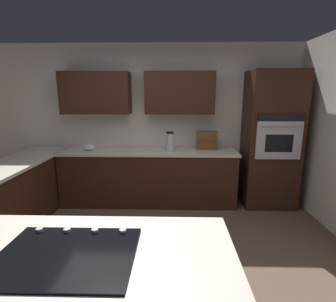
% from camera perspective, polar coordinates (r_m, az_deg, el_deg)
% --- Properties ---
extents(ground_plane, '(14.00, 14.00, 0.00)m').
position_cam_1_polar(ground_plane, '(2.88, -5.75, -25.49)').
color(ground_plane, brown).
extents(wall_back, '(6.00, 0.44, 2.60)m').
position_cam_1_polar(wall_back, '(4.33, -3.70, 7.88)').
color(wall_back, white).
rests_on(wall_back, ground).
extents(lower_cabinets_back, '(2.80, 0.60, 0.86)m').
position_cam_1_polar(lower_cabinets_back, '(4.21, -4.36, -6.08)').
color(lower_cabinets_back, '#381E14').
rests_on(lower_cabinets_back, ground).
extents(countertop_back, '(2.84, 0.64, 0.04)m').
position_cam_1_polar(countertop_back, '(4.09, -4.47, -0.09)').
color(countertop_back, silver).
rests_on(countertop_back, lower_cabinets_back).
extents(island_top, '(1.91, 0.94, 0.04)m').
position_cam_1_polar(island_top, '(1.62, -22.04, -21.79)').
color(island_top, silver).
rests_on(island_top, island_base).
extents(wall_oven, '(0.80, 0.66, 2.14)m').
position_cam_1_polar(wall_oven, '(4.31, 22.26, 2.25)').
color(wall_oven, '#381E14').
rests_on(wall_oven, ground).
extents(cooktop, '(0.76, 0.56, 0.03)m').
position_cam_1_polar(cooktop, '(1.61, -22.03, -20.87)').
color(cooktop, black).
rests_on(cooktop, island_top).
extents(blender, '(0.15, 0.15, 0.31)m').
position_cam_1_polar(blender, '(4.00, 0.44, 1.88)').
color(blender, silver).
rests_on(blender, countertop_back).
extents(mixing_bowl, '(0.20, 0.20, 0.11)m').
position_cam_1_polar(mixing_bowl, '(4.24, -17.42, 0.86)').
color(mixing_bowl, white).
rests_on(mixing_bowl, countertop_back).
extents(spice_rack, '(0.33, 0.11, 0.31)m').
position_cam_1_polar(spice_rack, '(4.15, 8.79, 2.41)').
color(spice_rack, brown).
rests_on(spice_rack, countertop_back).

